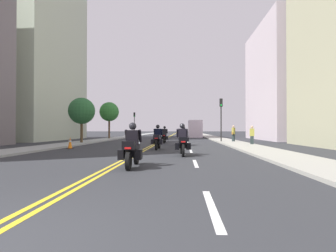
{
  "coord_description": "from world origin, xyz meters",
  "views": [
    {
      "loc": [
        2.47,
        -2.67,
        1.32
      ],
      "look_at": [
        1.33,
        18.58,
        1.58
      ],
      "focal_mm": 29.33,
      "sensor_mm": 36.0,
      "label": 1
    }
  ],
  "objects_px": {
    "motorcycle_4": "(164,136)",
    "traffic_light_near": "(221,112)",
    "pedestrian_1": "(233,134)",
    "parked_truck": "(195,130)",
    "street_tree_0": "(109,112)",
    "motorcycle_1": "(182,142)",
    "street_tree_1": "(82,111)",
    "traffic_cone_0": "(70,143)",
    "motorcycle_0": "(132,149)",
    "motorcycle_2": "(158,139)",
    "motorcycle_3": "(184,137)",
    "pedestrian_0": "(252,135)",
    "traffic_light_far": "(134,120)"
  },
  "relations": [
    {
      "from": "traffic_cone_0",
      "to": "pedestrian_1",
      "type": "xyz_separation_m",
      "value": [
        12.75,
        9.37,
        0.49
      ]
    },
    {
      "from": "street_tree_0",
      "to": "motorcycle_3",
      "type": "bearing_deg",
      "value": -54.27
    },
    {
      "from": "motorcycle_2",
      "to": "traffic_light_far",
      "type": "height_order",
      "value": "traffic_light_far"
    },
    {
      "from": "motorcycle_1",
      "to": "traffic_cone_0",
      "type": "xyz_separation_m",
      "value": [
        -7.67,
        4.53,
        -0.27
      ]
    },
    {
      "from": "motorcycle_3",
      "to": "street_tree_0",
      "type": "distance_m",
      "value": 17.47
    },
    {
      "from": "traffic_light_near",
      "to": "street_tree_0",
      "type": "relative_size",
      "value": 0.88
    },
    {
      "from": "motorcycle_2",
      "to": "traffic_cone_0",
      "type": "height_order",
      "value": "motorcycle_2"
    },
    {
      "from": "motorcycle_2",
      "to": "traffic_light_near",
      "type": "height_order",
      "value": "traffic_light_near"
    },
    {
      "from": "motorcycle_3",
      "to": "street_tree_0",
      "type": "relative_size",
      "value": 0.45
    },
    {
      "from": "motorcycle_4",
      "to": "pedestrian_0",
      "type": "height_order",
      "value": "motorcycle_4"
    },
    {
      "from": "motorcycle_2",
      "to": "parked_truck",
      "type": "bearing_deg",
      "value": 84.25
    },
    {
      "from": "motorcycle_0",
      "to": "motorcycle_3",
      "type": "xyz_separation_m",
      "value": [
        1.83,
        13.28,
        0.01
      ]
    },
    {
      "from": "street_tree_1",
      "to": "motorcycle_2",
      "type": "bearing_deg",
      "value": -41.83
    },
    {
      "from": "traffic_light_far",
      "to": "street_tree_0",
      "type": "height_order",
      "value": "street_tree_0"
    },
    {
      "from": "motorcycle_1",
      "to": "motorcycle_4",
      "type": "xyz_separation_m",
      "value": [
        -1.75,
        12.72,
        0.0
      ]
    },
    {
      "from": "motorcycle_4",
      "to": "street_tree_0",
      "type": "bearing_deg",
      "value": 129.63
    },
    {
      "from": "motorcycle_4",
      "to": "street_tree_0",
      "type": "height_order",
      "value": "street_tree_0"
    },
    {
      "from": "motorcycle_3",
      "to": "pedestrian_1",
      "type": "bearing_deg",
      "value": 42.18
    },
    {
      "from": "motorcycle_4",
      "to": "traffic_light_near",
      "type": "xyz_separation_m",
      "value": [
        5.63,
        1.27,
        2.38
      ]
    },
    {
      "from": "pedestrian_1",
      "to": "street_tree_1",
      "type": "relative_size",
      "value": 0.41
    },
    {
      "from": "pedestrian_1",
      "to": "parked_truck",
      "type": "relative_size",
      "value": 0.27
    },
    {
      "from": "parked_truck",
      "to": "street_tree_0",
      "type": "bearing_deg",
      "value": -140.32
    },
    {
      "from": "motorcycle_0",
      "to": "street_tree_0",
      "type": "height_order",
      "value": "street_tree_0"
    },
    {
      "from": "motorcycle_0",
      "to": "motorcycle_1",
      "type": "bearing_deg",
      "value": 68.36
    },
    {
      "from": "pedestrian_0",
      "to": "street_tree_1",
      "type": "xyz_separation_m",
      "value": [
        -14.98,
        2.2,
        2.18
      ]
    },
    {
      "from": "traffic_cone_0",
      "to": "traffic_light_near",
      "type": "xyz_separation_m",
      "value": [
        11.55,
        9.46,
        2.65
      ]
    },
    {
      "from": "traffic_cone_0",
      "to": "traffic_light_far",
      "type": "distance_m",
      "value": 31.25
    },
    {
      "from": "pedestrian_0",
      "to": "street_tree_1",
      "type": "bearing_deg",
      "value": -175.18
    },
    {
      "from": "motorcycle_2",
      "to": "traffic_light_far",
      "type": "bearing_deg",
      "value": 104.43
    },
    {
      "from": "motorcycle_4",
      "to": "pedestrian_0",
      "type": "bearing_deg",
      "value": -27.15
    },
    {
      "from": "motorcycle_0",
      "to": "motorcycle_2",
      "type": "relative_size",
      "value": 1.0
    },
    {
      "from": "motorcycle_3",
      "to": "traffic_light_far",
      "type": "height_order",
      "value": "traffic_light_far"
    },
    {
      "from": "pedestrian_1",
      "to": "parked_truck",
      "type": "distance_m",
      "value": 19.12
    },
    {
      "from": "motorcycle_2",
      "to": "motorcycle_3",
      "type": "bearing_deg",
      "value": 71.32
    },
    {
      "from": "motorcycle_1",
      "to": "traffic_cone_0",
      "type": "height_order",
      "value": "motorcycle_1"
    },
    {
      "from": "street_tree_0",
      "to": "parked_truck",
      "type": "distance_m",
      "value": 15.8
    },
    {
      "from": "motorcycle_4",
      "to": "traffic_light_far",
      "type": "distance_m",
      "value": 24.09
    },
    {
      "from": "motorcycle_1",
      "to": "street_tree_1",
      "type": "relative_size",
      "value": 0.53
    },
    {
      "from": "motorcycle_4",
      "to": "traffic_cone_0",
      "type": "bearing_deg",
      "value": -125.28
    },
    {
      "from": "motorcycle_1",
      "to": "street_tree_0",
      "type": "xyz_separation_m",
      "value": [
        -9.94,
        22.81,
        3.03
      ]
    },
    {
      "from": "motorcycle_4",
      "to": "pedestrian_1",
      "type": "relative_size",
      "value": 1.24
    },
    {
      "from": "pedestrian_0",
      "to": "motorcycle_2",
      "type": "bearing_deg",
      "value": -134.11
    },
    {
      "from": "street_tree_1",
      "to": "traffic_light_near",
      "type": "bearing_deg",
      "value": 12.63
    },
    {
      "from": "street_tree_0",
      "to": "street_tree_1",
      "type": "bearing_deg",
      "value": -86.99
    },
    {
      "from": "motorcycle_4",
      "to": "traffic_light_near",
      "type": "relative_size",
      "value": 0.48
    },
    {
      "from": "motorcycle_2",
      "to": "parked_truck",
      "type": "distance_m",
      "value": 28.87
    },
    {
      "from": "pedestrian_0",
      "to": "street_tree_0",
      "type": "bearing_deg",
      "value": 151.3
    },
    {
      "from": "motorcycle_2",
      "to": "parked_truck",
      "type": "relative_size",
      "value": 0.34
    },
    {
      "from": "motorcycle_2",
      "to": "pedestrian_0",
      "type": "xyz_separation_m",
      "value": [
        7.29,
        4.68,
        0.17
      ]
    },
    {
      "from": "motorcycle_1",
      "to": "traffic_cone_0",
      "type": "bearing_deg",
      "value": 146.24
    }
  ]
}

